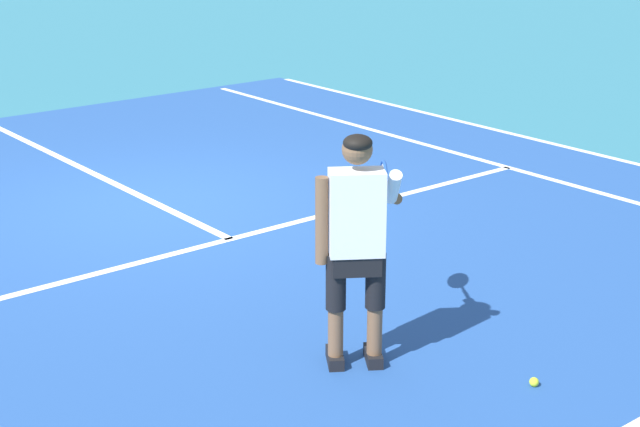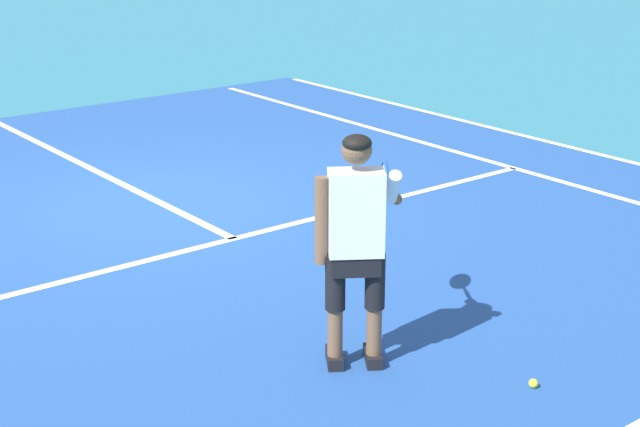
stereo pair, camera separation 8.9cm
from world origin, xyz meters
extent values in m
plane|color=teal|center=(0.00, 0.00, 0.00)|extent=(80.00, 80.00, 0.00)
cube|color=#234C93|center=(0.00, -0.48, 0.00)|extent=(10.98, 11.33, 0.00)
cube|color=white|center=(0.00, -1.41, 0.00)|extent=(8.23, 0.10, 0.01)
cube|color=white|center=(0.00, 1.79, 0.00)|extent=(0.10, 6.40, 0.01)
cube|color=white|center=(4.12, -0.48, 0.00)|extent=(0.10, 10.93, 0.01)
cube|color=white|center=(5.49, -0.48, 0.00)|extent=(0.10, 10.93, 0.01)
cube|color=black|center=(-0.86, -4.07, 0.04)|extent=(0.25, 0.29, 0.09)
cube|color=black|center=(-0.63, -4.22, 0.04)|extent=(0.25, 0.29, 0.09)
cylinder|color=brown|center=(-0.89, -4.10, 0.27)|extent=(0.11, 0.11, 0.36)
cylinder|color=black|center=(-0.89, -4.10, 0.66)|extent=(0.14, 0.14, 0.41)
cylinder|color=brown|center=(-0.65, -4.26, 0.27)|extent=(0.11, 0.11, 0.36)
cylinder|color=black|center=(-0.65, -4.26, 0.66)|extent=(0.14, 0.14, 0.41)
cube|color=black|center=(-0.77, -4.18, 0.82)|extent=(0.39, 0.35, 0.20)
cube|color=white|center=(-0.77, -4.18, 1.16)|extent=(0.44, 0.39, 0.60)
cylinder|color=brown|center=(-0.97, -4.05, 1.11)|extent=(0.09, 0.09, 0.62)
cylinder|color=white|center=(-0.50, -4.25, 1.31)|extent=(0.22, 0.27, 0.29)
cylinder|color=brown|center=(-0.35, -4.10, 1.17)|extent=(0.23, 0.29, 0.14)
sphere|color=brown|center=(-0.76, -4.17, 1.60)|extent=(0.21, 0.21, 0.21)
ellipsoid|color=black|center=(-0.77, -4.19, 1.66)|extent=(0.28, 0.28, 0.12)
cylinder|color=#232326|center=(-0.22, -3.92, 1.14)|extent=(0.14, 0.18, 0.03)
cylinder|color=#1E479E|center=(-0.13, -3.80, 1.14)|extent=(0.08, 0.10, 0.02)
torus|color=#1E479E|center=(-0.03, -3.64, 1.14)|extent=(0.19, 0.26, 0.30)
cylinder|color=silver|center=(-0.03, -3.64, 1.14)|extent=(0.14, 0.21, 0.25)
sphere|color=#CCE02D|center=(-0.01, -5.19, 0.03)|extent=(0.07, 0.07, 0.07)
camera|label=1|loc=(-4.89, -8.90, 3.26)|focal=54.26mm
camera|label=2|loc=(-4.82, -8.96, 3.26)|focal=54.26mm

